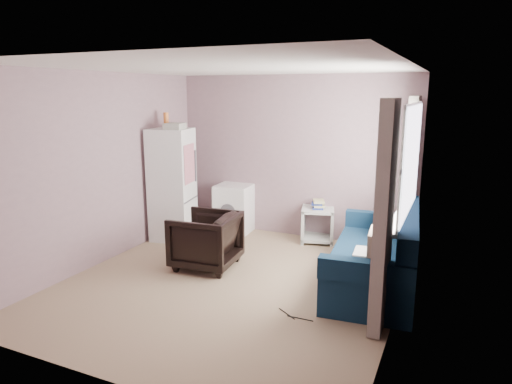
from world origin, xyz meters
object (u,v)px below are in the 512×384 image
at_px(fridge, 172,184).
at_px(washing_machine, 235,207).
at_px(sofa, 379,260).
at_px(armchair, 206,237).
at_px(side_table, 318,222).

relative_size(fridge, washing_machine, 2.50).
height_order(washing_machine, sofa, sofa).
bearing_deg(armchair, washing_machine, -171.89).
distance_m(armchair, sofa, 2.18).
xyz_separation_m(armchair, fridge, (-1.06, 0.83, 0.47)).
height_order(washing_machine, side_table, washing_machine).
distance_m(fridge, washing_machine, 1.10).
xyz_separation_m(washing_machine, sofa, (2.52, -1.27, -0.07)).
relative_size(washing_machine, side_table, 1.19).
relative_size(armchair, sofa, 0.37).
bearing_deg(sofa, fridge, 165.28).
relative_size(washing_machine, sofa, 0.37).
bearing_deg(fridge, side_table, 8.33).
bearing_deg(side_table, fridge, -160.18).
height_order(armchair, sofa, sofa).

